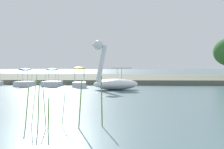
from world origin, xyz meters
name	(u,v)px	position (x,y,z in m)	size (l,w,h in m)	color
ground_plane	(25,137)	(0.00, 0.00, 0.00)	(564.87, 564.87, 0.00)	slate
shore_bank_far	(114,78)	(0.00, 35.22, 0.22)	(126.29, 27.81, 0.45)	#5B6051
swan_boat	(114,80)	(1.14, 15.54, 0.68)	(3.56, 2.62, 3.46)	white
pedal_boat_yellow	(79,80)	(-1.90, 19.12, 0.51)	(1.26, 2.17, 1.62)	white
pedal_boat_cyan	(52,81)	(-4.29, 19.64, 0.41)	(1.40, 2.16, 1.50)	white
pedal_boat_blue	(25,81)	(-6.62, 19.68, 0.45)	(1.33, 2.18, 1.50)	white
reed_clump_foreground	(61,105)	(0.59, 1.18, 0.58)	(2.10, 0.95, 1.39)	#568E38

